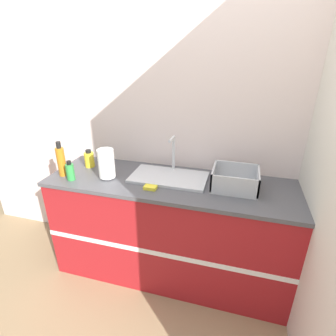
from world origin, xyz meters
TOP-DOWN VIEW (x-y plane):
  - ground_plane at (0.00, 0.00)m, footprint 12.00×12.00m
  - wall_back at (0.00, 0.61)m, footprint 4.28×0.06m
  - wall_right at (0.97, 0.29)m, footprint 0.06×2.58m
  - counter_cabinet at (0.00, 0.29)m, footprint 1.90×0.61m
  - sink at (-0.02, 0.34)m, footprint 0.59×0.33m
  - paper_towel_roll at (-0.48, 0.21)m, footprint 0.13×0.13m
  - dish_rack at (0.47, 0.32)m, footprint 0.32×0.28m
  - bottle_yellow at (-0.74, 0.37)m, footprint 0.08×0.08m
  - bottle_amber at (-0.84, 0.16)m, footprint 0.06×0.06m
  - bottle_green at (-0.74, 0.11)m, footprint 0.06×0.06m
  - sponge at (-0.10, 0.13)m, footprint 0.09×0.06m

SIDE VIEW (x-z plane):
  - ground_plane at x=0.00m, z-range 0.00..0.00m
  - counter_cabinet at x=0.00m, z-range 0.00..0.88m
  - sponge at x=-0.10m, z-range 0.88..0.91m
  - sink at x=-0.02m, z-range 0.75..1.06m
  - dish_rack at x=0.47m, z-range 0.86..1.01m
  - bottle_yellow at x=-0.74m, z-range 0.88..1.03m
  - bottle_green at x=-0.74m, z-range 0.88..1.03m
  - paper_towel_roll at x=-0.48m, z-range 0.89..1.12m
  - bottle_amber at x=-0.84m, z-range 0.87..1.15m
  - wall_back at x=0.00m, z-range 0.00..2.60m
  - wall_right at x=0.97m, z-range 0.00..2.60m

